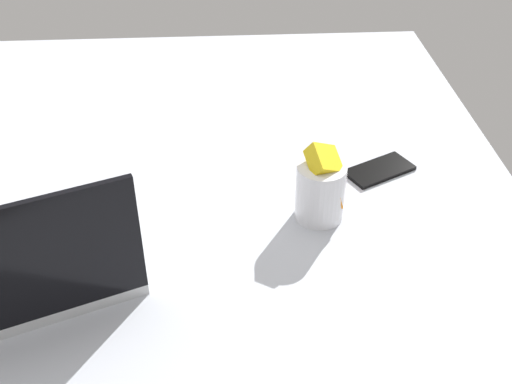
% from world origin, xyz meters
% --- Properties ---
extents(bed_mattress, '(1.80, 1.40, 0.18)m').
position_xyz_m(bed_mattress, '(0.00, 0.00, 0.09)').
color(bed_mattress, '#B7BCC6').
rests_on(bed_mattress, ground).
extents(laptop, '(0.39, 0.33, 0.23)m').
position_xyz_m(laptop, '(-0.01, 0.33, 0.22)').
color(laptop, '#B7BABC').
rests_on(laptop, bed_mattress).
extents(snack_cup, '(0.09, 0.10, 0.15)m').
position_xyz_m(snack_cup, '(-0.49, 0.16, 0.24)').
color(snack_cup, silver).
rests_on(snack_cup, bed_mattress).
extents(cell_phone, '(0.16, 0.12, 0.01)m').
position_xyz_m(cell_phone, '(-0.63, 0.03, 0.18)').
color(cell_phone, black).
rests_on(cell_phone, bed_mattress).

